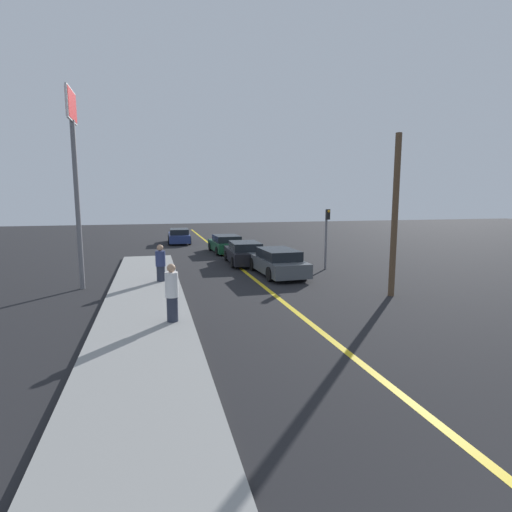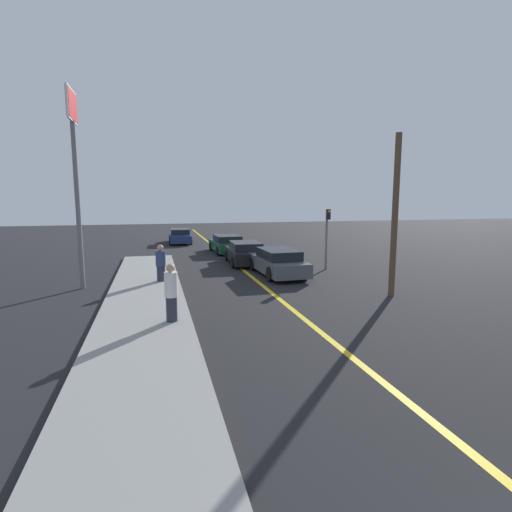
{
  "view_description": "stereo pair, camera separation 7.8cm",
  "coord_description": "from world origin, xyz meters",
  "views": [
    {
      "loc": [
        -4.65,
        -1.2,
        3.86
      ],
      "look_at": [
        -0.41,
        15.07,
        1.4
      ],
      "focal_mm": 28.0,
      "sensor_mm": 36.0,
      "label": 1
    },
    {
      "loc": [
        -4.57,
        -1.22,
        3.86
      ],
      "look_at": [
        -0.41,
        15.07,
        1.4
      ],
      "focal_mm": 28.0,
      "sensor_mm": 36.0,
      "label": 2
    }
  ],
  "objects": [
    {
      "name": "car_ahead_center",
      "position": [
        0.56,
        21.49,
        0.64
      ],
      "size": [
        2.09,
        4.41,
        1.31
      ],
      "rotation": [
        0.0,
        0.0,
        -0.04
      ],
      "color": "black",
      "rests_on": "ground_plane"
    },
    {
      "name": "pedestrian_mid_group",
      "position": [
        -4.35,
        16.97,
        0.95
      ],
      "size": [
        0.44,
        0.44,
        1.65
      ],
      "color": "#282D3D",
      "rests_on": "sidewalk_left"
    },
    {
      "name": "pedestrian_near_curb",
      "position": [
        -4.15,
        10.8,
        1.02
      ],
      "size": [
        0.4,
        0.4,
        1.77
      ],
      "color": "#282D3D",
      "rests_on": "sidewalk_left"
    },
    {
      "name": "sidewalk_left",
      "position": [
        -5.0,
        12.61,
        0.07
      ],
      "size": [
        2.91,
        25.22,
        0.14
      ],
      "color": "gray",
      "rests_on": "ground_plane"
    },
    {
      "name": "car_parked_left_lot",
      "position": [
        -2.45,
        33.45,
        0.61
      ],
      "size": [
        1.97,
        4.61,
        1.24
      ],
      "rotation": [
        0.0,
        0.0,
        -0.03
      ],
      "color": "navy",
      "rests_on": "ground_plane"
    },
    {
      "name": "car_near_right_lane",
      "position": [
        1.38,
        17.71,
        0.65
      ],
      "size": [
        2.05,
        4.84,
        1.33
      ],
      "rotation": [
        0.0,
        0.0,
        0.03
      ],
      "color": "#4C5156",
      "rests_on": "ground_plane"
    },
    {
      "name": "roadside_sign",
      "position": [
        -7.63,
        16.86,
        5.97
      ],
      "size": [
        0.2,
        1.85,
        8.19
      ],
      "color": "slate",
      "rests_on": "ground_plane"
    },
    {
      "name": "traffic_light",
      "position": [
        4.4,
        18.5,
        2.05
      ],
      "size": [
        0.18,
        0.4,
        3.26
      ],
      "color": "slate",
      "rests_on": "ground_plane"
    },
    {
      "name": "road_center_line",
      "position": [
        0.0,
        18.0,
        0.0
      ],
      "size": [
        0.2,
        60.0,
        0.01
      ],
      "color": "gold",
      "rests_on": "ground_plane"
    },
    {
      "name": "utility_pole",
      "position": [
        4.47,
        12.44,
        3.15
      ],
      "size": [
        0.24,
        0.24,
        6.29
      ],
      "color": "brown",
      "rests_on": "ground_plane"
    },
    {
      "name": "car_far_distant",
      "position": [
        0.4,
        26.59,
        0.6
      ],
      "size": [
        2.11,
        4.35,
        1.24
      ],
      "rotation": [
        0.0,
        0.0,
        0.04
      ],
      "color": "#144728",
      "rests_on": "ground_plane"
    }
  ]
}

